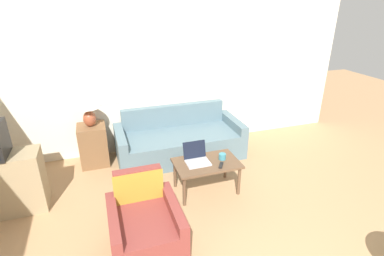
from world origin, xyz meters
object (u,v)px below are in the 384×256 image
(couch, at_px, (179,141))
(table_lamp, at_px, (88,106))
(laptop, at_px, (197,158))
(armchair, at_px, (145,229))
(coffee_table, at_px, (207,166))
(cup_navy, at_px, (222,157))
(tv_remote, at_px, (221,165))

(couch, bearing_deg, table_lamp, 173.94)
(couch, bearing_deg, laptop, -92.96)
(armchair, bearing_deg, coffee_table, 38.93)
(laptop, relative_size, cup_navy, 3.20)
(couch, relative_size, cup_navy, 21.00)
(armchair, height_order, coffee_table, armchair)
(cup_navy, bearing_deg, tv_remote, -118.74)
(table_lamp, bearing_deg, couch, -6.06)
(laptop, distance_m, cup_navy, 0.36)
(table_lamp, height_order, coffee_table, table_lamp)
(table_lamp, distance_m, cup_navy, 2.18)
(couch, distance_m, armchair, 2.16)
(cup_navy, bearing_deg, table_lamp, 143.19)
(armchair, height_order, tv_remote, armchair)
(armchair, bearing_deg, laptop, 44.88)
(armchair, xyz_separation_m, laptop, (0.88, 0.88, 0.24))
(armchair, xyz_separation_m, table_lamp, (-0.46, 2.09, 0.73))
(couch, bearing_deg, cup_navy, -74.84)
(couch, height_order, laptop, couch)
(couch, xyz_separation_m, tv_remote, (0.22, -1.28, 0.21))
(tv_remote, bearing_deg, table_lamp, 138.37)
(couch, distance_m, laptop, 1.10)
(tv_remote, bearing_deg, coffee_table, 134.72)
(armchair, relative_size, laptop, 2.63)
(coffee_table, xyz_separation_m, cup_navy, (0.24, 0.01, 0.10))
(couch, distance_m, cup_navy, 1.19)
(couch, bearing_deg, armchair, -115.68)
(table_lamp, height_order, cup_navy, table_lamp)
(coffee_table, xyz_separation_m, laptop, (-0.12, 0.07, 0.11))
(table_lamp, relative_size, cup_navy, 5.12)
(table_lamp, xyz_separation_m, laptop, (1.34, -1.22, -0.49))
(cup_navy, bearing_deg, laptop, 171.48)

